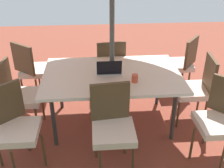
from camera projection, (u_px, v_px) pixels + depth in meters
name	position (u px, v px, depth m)	size (l,w,h in m)	color
ground_plane	(112.00, 122.00, 3.93)	(10.00, 10.00, 0.02)	brown
dining_table	(112.00, 77.00, 3.59)	(1.80, 1.17, 0.77)	silver
chair_northwest	(221.00, 117.00, 3.07)	(0.59, 0.59, 0.98)	beige
chair_southeast	(32.00, 68.00, 4.24)	(0.58, 0.58, 0.98)	beige
chair_northeast	(13.00, 125.00, 2.95)	(0.58, 0.59, 0.98)	beige
chair_southwest	(181.00, 62.00, 4.43)	(0.58, 0.58, 0.98)	beige
chair_north	(113.00, 124.00, 2.96)	(0.47, 0.48, 0.98)	beige
chair_east	(18.00, 93.00, 3.55)	(0.47, 0.46, 0.98)	beige
chair_west	(197.00, 87.00, 3.70)	(0.48, 0.47, 0.98)	beige
chair_south	(110.00, 65.00, 4.34)	(0.48, 0.49, 0.98)	beige
laptop	(109.00, 70.00, 3.54)	(0.32, 0.25, 0.21)	#B7B7BC
cup	(135.00, 78.00, 3.33)	(0.08, 0.08, 0.10)	#CC4C33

